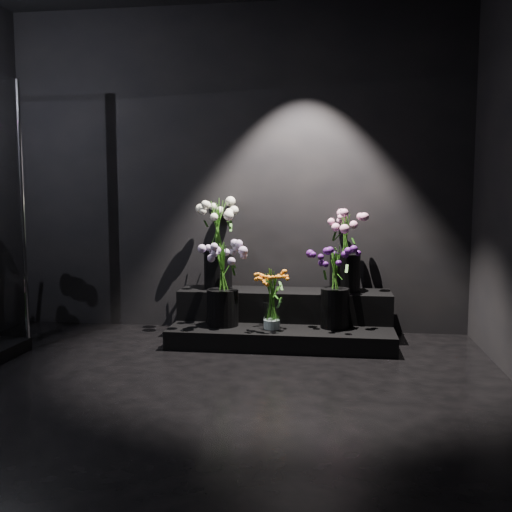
# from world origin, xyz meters

# --- Properties ---
(floor) EXTENTS (4.00, 4.00, 0.00)m
(floor) POSITION_xyz_m (0.00, 0.00, 0.00)
(floor) COLOR black
(floor) RESTS_ON ground
(wall_back) EXTENTS (4.00, 0.00, 4.00)m
(wall_back) POSITION_xyz_m (0.00, 2.00, 1.40)
(wall_back) COLOR black
(wall_back) RESTS_ON floor
(display_riser) EXTENTS (1.76, 0.78, 0.39)m
(display_riser) POSITION_xyz_m (0.46, 1.65, 0.16)
(display_riser) COLOR black
(display_riser) RESTS_ON floor
(bouquet_orange_bells) EXTENTS (0.31, 0.31, 0.51)m
(bouquet_orange_bells) POSITION_xyz_m (0.39, 1.38, 0.41)
(bouquet_orange_bells) COLOR white
(bouquet_orange_bells) RESTS_ON display_riser
(bouquet_lilac) EXTENTS (0.46, 0.46, 0.66)m
(bouquet_lilac) POSITION_xyz_m (-0.01, 1.45, 0.52)
(bouquet_lilac) COLOR black
(bouquet_lilac) RESTS_ON display_riser
(bouquet_purple) EXTENTS (0.40, 0.40, 0.64)m
(bouquet_purple) POSITION_xyz_m (0.88, 1.49, 0.51)
(bouquet_purple) COLOR black
(bouquet_purple) RESTS_ON display_riser
(bouquet_cream_roses) EXTENTS (0.42, 0.42, 0.79)m
(bouquet_cream_roses) POSITION_xyz_m (-0.11, 1.80, 0.86)
(bouquet_cream_roses) COLOR black
(bouquet_cream_roses) RESTS_ON display_riser
(bouquet_pink_roses) EXTENTS (0.40, 0.40, 0.66)m
(bouquet_pink_roses) POSITION_xyz_m (0.96, 1.78, 0.77)
(bouquet_pink_roses) COLOR black
(bouquet_pink_roses) RESTS_ON display_riser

